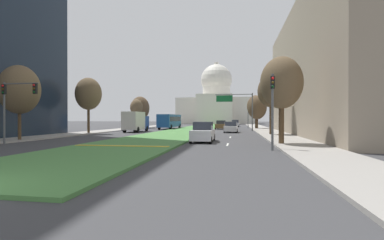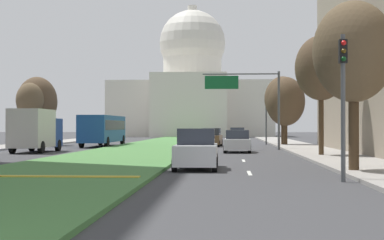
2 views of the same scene
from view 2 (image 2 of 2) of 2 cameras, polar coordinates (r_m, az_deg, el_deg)
ground_plane at (r=62.89m, az=-2.79°, el=-2.35°), size 260.00×260.00×0.00m
grass_median at (r=57.54m, az=-3.36°, el=-2.45°), size 7.94×96.90×0.14m
median_curb_nose at (r=22.64m, az=-13.95°, el=-5.14°), size 7.15×0.50×0.04m
lane_dashes_right at (r=44.42m, az=4.52°, el=-3.10°), size 0.16×39.73×0.01m
sidewalk_right at (r=52.19m, az=10.57°, el=-2.63°), size 4.00×96.90×0.15m
capitol_building at (r=115.98m, az=0.01°, el=2.75°), size 30.27×22.06×25.08m
traffic_light_near_right at (r=22.05m, az=13.97°, el=2.94°), size 0.28×0.35×5.20m
traffic_light_far_right at (r=64.12m, az=6.96°, el=0.65°), size 0.28×0.35×5.20m
overhead_guide_sign at (r=50.77m, az=5.39°, el=2.51°), size 6.42×0.20×6.50m
street_tree_right_near at (r=26.30m, az=14.89°, el=6.12°), size 3.38×3.38×7.18m
street_tree_right_mid at (r=39.56m, az=11.99°, el=4.75°), size 3.31×3.31×7.73m
street_tree_left_far at (r=61.68m, az=-14.94°, el=1.76°), size 2.69×2.69×6.20m
street_tree_right_far at (r=61.12m, az=8.73°, el=1.73°), size 3.90×3.90×6.86m
street_tree_left_distant at (r=63.47m, az=-14.31°, el=1.65°), size 4.06×4.06×6.95m
street_tree_right_distant at (r=61.32m, az=8.48°, el=1.95°), size 3.62×3.62×6.92m
sedan_lead_stopped at (r=27.90m, az=0.42°, el=-2.84°), size 1.97×4.69×1.86m
sedan_midblock at (r=45.55m, az=4.30°, el=-2.05°), size 2.11×4.57×1.66m
sedan_distant at (r=58.63m, az=1.83°, el=-1.68°), size 2.15×4.62×1.76m
sedan_far_horizon at (r=74.89m, az=4.28°, el=-1.43°), size 2.13×4.53×1.77m
box_truck_delivery at (r=46.84m, az=-14.45°, el=-0.90°), size 2.40×6.40×3.20m
city_bus at (r=59.25m, az=-8.34°, el=-0.75°), size 2.62×11.00×2.95m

